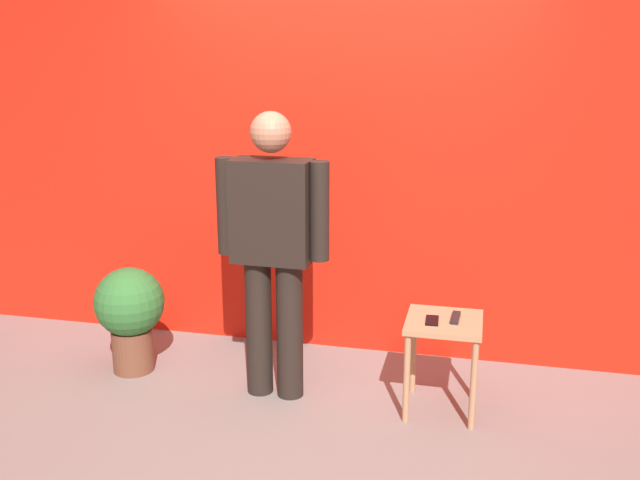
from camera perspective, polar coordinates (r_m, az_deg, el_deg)
ground_plane at (r=4.02m, az=-2.59°, el=-15.34°), size 12.00×12.00×0.00m
back_wall_red at (r=4.74m, az=1.41°, el=7.69°), size 5.76×0.12×2.83m
standing_person at (r=4.11m, az=-3.77°, el=-0.19°), size 0.67×0.25×1.69m
side_table at (r=4.14m, az=9.76°, el=-7.67°), size 0.42×0.42×0.56m
cell_phone at (r=4.06m, az=8.89°, el=-6.32°), size 0.08×0.15×0.01m
tv_remote at (r=4.11m, az=10.70°, el=-6.07°), size 0.05×0.17×0.02m
potted_plant at (r=4.73m, az=-14.84°, el=-5.45°), size 0.44×0.44×0.69m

